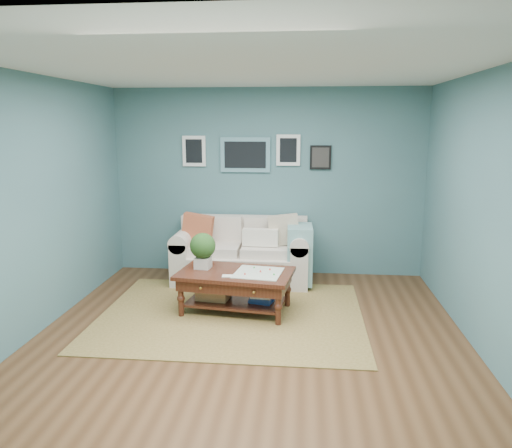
# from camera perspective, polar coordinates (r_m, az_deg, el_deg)

# --- Properties ---
(room_shell) EXTENTS (5.00, 5.02, 2.70)m
(room_shell) POSITION_cam_1_polar(r_m,az_deg,el_deg) (4.88, -0.92, 1.59)
(room_shell) COLOR brown
(room_shell) RESTS_ON ground
(area_rug) EXTENTS (3.02, 2.42, 0.01)m
(area_rug) POSITION_cam_1_polar(r_m,az_deg,el_deg) (5.91, -2.82, -10.31)
(area_rug) COLOR brown
(area_rug) RESTS_ON ground
(loveseat) EXTENTS (1.92, 0.87, 0.99)m
(loveseat) POSITION_cam_1_polar(r_m,az_deg,el_deg) (7.03, -0.95, -3.37)
(loveseat) COLOR beige
(loveseat) RESTS_ON ground
(coffee_table) EXTENTS (1.41, 0.93, 0.92)m
(coffee_table) POSITION_cam_1_polar(r_m,az_deg,el_deg) (5.91, -3.00, -6.17)
(coffee_table) COLOR #33100A
(coffee_table) RESTS_ON ground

